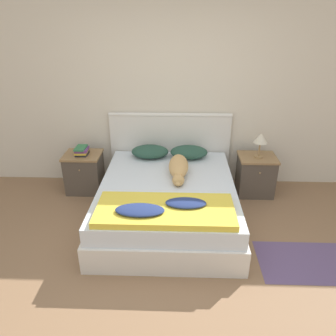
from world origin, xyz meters
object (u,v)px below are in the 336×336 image
at_px(pillow_left, 150,152).
at_px(table_lamp, 261,139).
at_px(nightstand_left, 84,172).
at_px(dog, 179,167).
at_px(pillow_right, 189,152).
at_px(book_stack, 82,151).
at_px(bed, 167,202).
at_px(nightstand_right, 255,175).

xyz_separation_m(pillow_left, table_lamp, (1.42, -0.08, 0.22)).
bearing_deg(nightstand_left, dog, -18.96).
distance_m(pillow_right, dog, 0.52).
bearing_deg(table_lamp, book_stack, 179.72).
xyz_separation_m(nightstand_left, dog, (1.28, -0.44, 0.31)).
relative_size(pillow_right, table_lamp, 1.50).
distance_m(pillow_left, dog, 0.63).
bearing_deg(table_lamp, bed, -150.74).
height_order(nightstand_right, table_lamp, table_lamp).
bearing_deg(pillow_right, nightstand_left, -177.73).
distance_m(pillow_right, table_lamp, 0.93).
xyz_separation_m(nightstand_left, table_lamp, (2.32, -0.03, 0.52)).
distance_m(nightstand_left, pillow_right, 1.45).
relative_size(nightstand_right, pillow_left, 1.10).
bearing_deg(bed, dog, 62.00).
bearing_deg(bed, pillow_left, 109.52).
distance_m(pillow_left, pillow_right, 0.52).
distance_m(bed, dog, 0.43).
distance_m(nightstand_right, book_stack, 2.34).
distance_m(nightstand_right, pillow_left, 1.45).
bearing_deg(table_lamp, pillow_right, 174.76).
relative_size(nightstand_right, pillow_right, 1.10).
bearing_deg(pillow_right, pillow_left, 180.00).
bearing_deg(bed, table_lamp, 29.26).
xyz_separation_m(nightstand_left, pillow_right, (1.42, 0.06, 0.29)).
distance_m(bed, pillow_right, 0.84).
xyz_separation_m(dog, book_stack, (-1.28, 0.43, 0.02)).
distance_m(pillow_left, table_lamp, 1.44).
bearing_deg(dog, pillow_left, 127.69).
distance_m(nightstand_left, nightstand_right, 2.32).
xyz_separation_m(pillow_right, book_stack, (-1.42, -0.07, 0.03)).
relative_size(nightstand_left, table_lamp, 1.65).
relative_size(bed, table_lamp, 5.81).
height_order(nightstand_right, book_stack, book_stack).
relative_size(pillow_left, book_stack, 2.20).
height_order(nightstand_right, dog, dog).
relative_size(dog, book_stack, 3.42).
height_order(bed, dog, dog).
distance_m(bed, table_lamp, 1.44).
bearing_deg(pillow_left, book_stack, -175.45).
distance_m(bed, nightstand_left, 1.34).
relative_size(nightstand_left, dog, 0.71).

